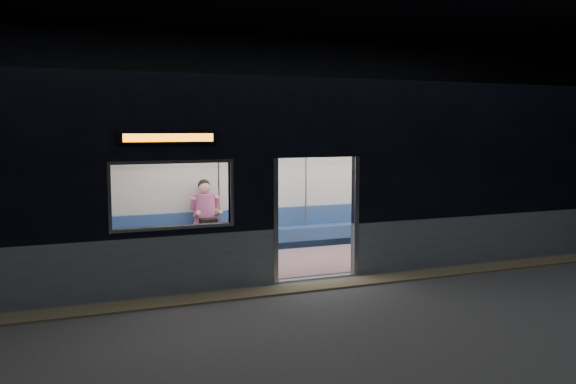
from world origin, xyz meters
TOP-DOWN VIEW (x-y plane):
  - station_floor at (0.00, 0.00)m, footprint 24.00×14.00m
  - station_envelope at (0.00, 0.00)m, footprint 24.00×14.00m
  - tactile_strip at (0.00, 0.55)m, footprint 22.80×0.50m
  - metro_car at (-0.00, 2.54)m, footprint 18.00×3.04m
  - passenger at (-1.25, 3.55)m, footprint 0.45×0.77m
  - handbag at (-1.26, 3.29)m, footprint 0.37×0.34m
  - transit_map at (5.00, 3.85)m, footprint 1.03×0.03m

SIDE VIEW (x-z plane):
  - station_floor at x=0.00m, z-range -0.01..0.00m
  - tactile_strip at x=0.00m, z-range 0.00..0.03m
  - handbag at x=-1.26m, z-range 0.63..0.78m
  - passenger at x=-1.25m, z-range 0.10..1.58m
  - transit_map at x=5.00m, z-range 1.15..1.82m
  - metro_car at x=0.00m, z-range 0.17..3.52m
  - station_envelope at x=0.00m, z-range 1.16..6.16m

